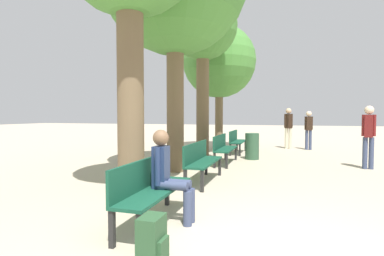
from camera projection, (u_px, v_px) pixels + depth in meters
bench_row_0 at (150, 185)px, 4.01m from camera, size 0.42×1.72×0.85m
bench_row_1 at (201, 159)px, 6.46m from camera, size 0.42×1.72×0.85m
bench_row_2 at (223, 147)px, 8.91m from camera, size 0.42×1.72×0.85m
bench_row_3 at (236, 140)px, 11.36m from camera, size 0.42×1.72×0.85m
tree_row_2 at (203, 29)px, 10.12m from camera, size 2.35×2.35×5.67m
tree_row_3 at (219, 62)px, 12.78m from camera, size 3.11×3.11×5.30m
person_seated at (169, 173)px, 4.05m from camera, size 0.57×0.32×1.25m
backpack at (152, 241)px, 2.88m from camera, size 0.25×0.30×0.48m
pedestrian_near at (369, 133)px, 7.99m from camera, size 0.34×0.28×1.70m
pedestrian_mid at (288, 125)px, 12.84m from camera, size 0.35×0.31×1.74m
pedestrian_far at (309, 128)px, 12.41m from camera, size 0.33×0.22×1.61m
trash_bin at (252, 146)px, 9.79m from camera, size 0.45×0.45×0.85m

